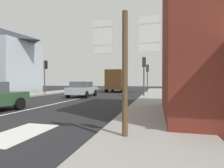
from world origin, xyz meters
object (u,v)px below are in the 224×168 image
Objects in this scene: traffic_light_near_right at (144,68)px; sedan_far at (82,89)px; route_sign_post at (125,64)px; delivery_truck at (117,80)px; traffic_light_far_right at (147,72)px; traffic_light_near_left at (45,70)px.

sedan_far is at bearing -171.58° from traffic_light_near_right.
sedan_far is 13.26m from route_sign_post.
sedan_far is 0.86× the size of delivery_truck.
traffic_light_far_right is at bearing 90.00° from traffic_light_near_right.
traffic_light_near_right is (-0.44, 12.49, 0.86)m from route_sign_post.
delivery_truck is (1.47, 8.61, 0.89)m from sedan_far.
route_sign_post is (4.80, -20.24, 0.26)m from delivery_truck.
traffic_light_near_left is at bearing 166.56° from sedan_far.
traffic_light_near_right is at bearing 8.42° from sedan_far.
traffic_light_near_right is (4.35, -7.74, 1.12)m from delivery_truck.
sedan_far is at bearing -130.81° from traffic_light_far_right.
sedan_far is 5.40m from traffic_light_near_left.
traffic_light_far_right reaches higher than delivery_truck.
route_sign_post reaches higher than sedan_far.
traffic_light_near_left is at bearing -130.43° from delivery_truck.
route_sign_post is 16.99m from traffic_light_near_left.
delivery_truck is 1.56× the size of route_sign_post.
route_sign_post is at bearing -87.97° from traffic_light_near_right.
delivery_truck is at bearing 49.57° from traffic_light_near_left.
traffic_light_far_right is at bearing -23.08° from delivery_truck.
traffic_light_far_right is at bearing 27.58° from traffic_light_near_left.
traffic_light_near_right is at bearing 92.03° from route_sign_post.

